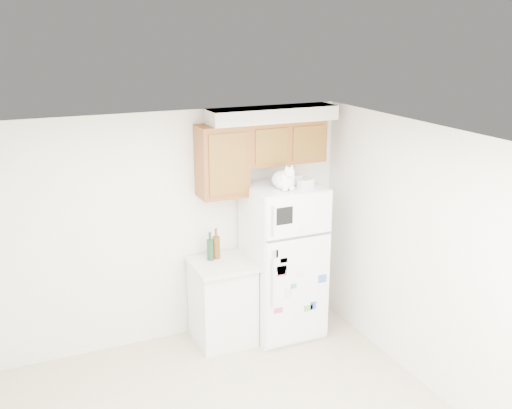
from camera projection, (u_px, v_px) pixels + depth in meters
room_shell at (248, 243)px, 4.74m from camera, size 3.84×4.04×2.52m
refrigerator at (283, 260)px, 6.55m from camera, size 0.76×0.78×1.70m
base_counter at (222, 301)px, 6.46m from camera, size 0.64×0.64×0.92m
cat at (285, 179)px, 6.14m from camera, size 0.27×0.40×0.28m
storage_box_back at (293, 179)px, 6.35m from camera, size 0.19×0.15×0.10m
storage_box_front at (306, 183)px, 6.22m from camera, size 0.18×0.15×0.09m
bottle_green at (210, 246)px, 6.34m from camera, size 0.07×0.07×0.31m
bottle_amber at (216, 243)px, 6.38m from camera, size 0.08×0.08×0.34m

